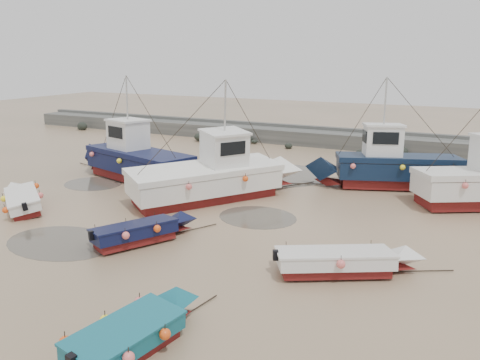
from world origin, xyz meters
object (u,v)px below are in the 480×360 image
object	(u,v)px
cabin_boat_0	(132,158)
dinghy_2	(136,328)
dinghy_3	(345,259)
cabin_boat_1	(216,175)
dinghy_0	(23,197)
person	(142,172)
dinghy_1	(143,229)
cabin_boat_2	(387,164)

from	to	relation	value
cabin_boat_0	dinghy_2	bearing A→B (deg)	-126.05
dinghy_3	dinghy_2	bearing A→B (deg)	-58.53
dinghy_2	cabin_boat_1	size ratio (longest dim) A/B	0.53
dinghy_0	person	distance (m)	8.70
dinghy_0	dinghy_3	world-z (taller)	same
dinghy_3	person	size ratio (longest dim) A/B	3.71
dinghy_3	person	world-z (taller)	dinghy_3
dinghy_1	dinghy_3	xyz separation A→B (m)	(8.12, 0.71, -0.02)
cabin_boat_2	cabin_boat_1	bearing A→B (deg)	109.43
dinghy_1	person	world-z (taller)	dinghy_1
dinghy_1	person	xyz separation A→B (m)	(-7.47, 9.73, -0.56)
dinghy_2	person	bearing A→B (deg)	137.45
dinghy_1	cabin_boat_1	bearing A→B (deg)	121.79
cabin_boat_0	cabin_boat_1	size ratio (longest dim) A/B	1.07
dinghy_0	person	world-z (taller)	dinghy_0
dinghy_2	cabin_boat_1	bearing A→B (deg)	120.21
dinghy_0	cabin_boat_1	bearing A→B (deg)	-19.28
dinghy_1	cabin_boat_1	world-z (taller)	cabin_boat_1
cabin_boat_2	person	world-z (taller)	cabin_boat_2
dinghy_0	cabin_boat_2	bearing A→B (deg)	-17.23
dinghy_0	dinghy_2	bearing A→B (deg)	-83.35
dinghy_2	cabin_boat_0	size ratio (longest dim) A/B	0.50
dinghy_1	dinghy_2	size ratio (longest dim) A/B	0.99
cabin_boat_0	dinghy_1	bearing A→B (deg)	-124.06
dinghy_2	cabin_boat_1	distance (m)	13.31
dinghy_0	cabin_boat_2	xyz separation A→B (m)	(15.74, 11.77, 0.80)
cabin_boat_2	dinghy_3	bearing A→B (deg)	163.34
cabin_boat_0	cabin_boat_1	distance (m)	6.77
dinghy_2	cabin_boat_1	xyz separation A→B (m)	(-4.45, 12.52, 0.74)
cabin_boat_1	cabin_boat_0	bearing A→B (deg)	-156.70
dinghy_2	person	xyz separation A→B (m)	(-11.71, 15.64, -0.56)
dinghy_3	person	distance (m)	18.02
cabin_boat_1	cabin_boat_2	world-z (taller)	same
dinghy_1	dinghy_2	distance (m)	7.27
cabin_boat_2	cabin_boat_0	bearing A→B (deg)	89.18
dinghy_0	dinghy_3	bearing A→B (deg)	-55.30
dinghy_0	dinghy_1	xyz separation A→B (m)	(8.20, -1.07, 0.01)
cabin_boat_0	dinghy_0	bearing A→B (deg)	-175.60
cabin_boat_0	cabin_boat_1	bearing A→B (deg)	-86.57
dinghy_3	cabin_boat_0	world-z (taller)	cabin_boat_0
dinghy_2	cabin_boat_2	size ratio (longest dim) A/B	0.54
dinghy_1	person	size ratio (longest dim) A/B	3.24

